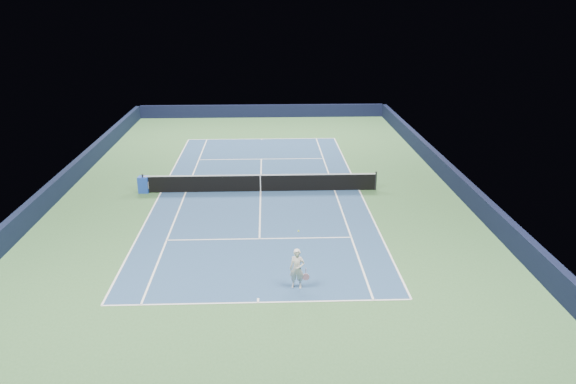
{
  "coord_description": "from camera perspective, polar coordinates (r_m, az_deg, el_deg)",
  "views": [
    {
      "loc": [
        0.39,
        -29.31,
        10.31
      ],
      "look_at": [
        1.41,
        -3.0,
        1.0
      ],
      "focal_mm": 35.0,
      "sensor_mm": 36.0,
      "label": 1
    }
  ],
  "objects": [
    {
      "name": "sideline_singles_right",
      "position": [
        31.29,
        4.75,
        0.18
      ],
      "size": [
        0.08,
        23.77,
        0.0
      ],
      "primitive_type": "cube",
      "color": "white",
      "rests_on": "ground"
    },
    {
      "name": "court_surface",
      "position": [
        31.07,
        -2.8,
        0.08
      ],
      "size": [
        10.97,
        23.77,
        0.01
      ],
      "primitive_type": "cube",
      "color": "navy",
      "rests_on": "ground"
    },
    {
      "name": "ground",
      "position": [
        31.07,
        -2.8,
        0.07
      ],
      "size": [
        40.0,
        40.0,
        0.0
      ],
      "primitive_type": "plane",
      "color": "#345D32",
      "rests_on": "ground"
    },
    {
      "name": "wall_right",
      "position": [
        32.61,
        16.57,
        1.22
      ],
      "size": [
        0.35,
        40.0,
        1.1
      ],
      "primitive_type": "cube",
      "color": "black",
      "rests_on": "ground"
    },
    {
      "name": "sideline_doubles_right",
      "position": [
        31.48,
        7.23,
        0.21
      ],
      "size": [
        0.08,
        23.77,
        0.0
      ],
      "primitive_type": "cube",
      "color": "white",
      "rests_on": "ground"
    },
    {
      "name": "wall_far",
      "position": [
        50.1,
        -2.64,
        8.22
      ],
      "size": [
        22.0,
        0.35,
        1.1
      ],
      "primitive_type": "cube",
      "color": "black",
      "rests_on": "ground"
    },
    {
      "name": "sponsor_cube",
      "position": [
        31.75,
        -14.43,
        0.75
      ],
      "size": [
        0.63,
        0.54,
        0.9
      ],
      "color": "#1D41B0",
      "rests_on": "ground"
    },
    {
      "name": "tennis_player",
      "position": [
        20.81,
        0.94,
        -7.8
      ],
      "size": [
        0.77,
        1.28,
        1.88
      ],
      "color": "silver",
      "rests_on": "ground"
    },
    {
      "name": "center_service_line",
      "position": [
        31.07,
        -2.8,
        0.09
      ],
      "size": [
        0.08,
        12.8,
        0.0
      ],
      "primitive_type": "cube",
      "color": "white",
      "rests_on": "ground"
    },
    {
      "name": "service_line_near",
      "position": [
        25.12,
        -2.91,
        -4.76
      ],
      "size": [
        8.23,
        0.08,
        0.0
      ],
      "primitive_type": "cube",
      "color": "white",
      "rests_on": "ground"
    },
    {
      "name": "sideline_doubles_left",
      "position": [
        31.62,
        -12.79,
        -0.04
      ],
      "size": [
        0.08,
        23.77,
        0.0
      ],
      "primitive_type": "cube",
      "color": "white",
      "rests_on": "ground"
    },
    {
      "name": "baseline_far",
      "position": [
        42.47,
        -2.68,
        5.42
      ],
      "size": [
        10.97,
        0.08,
        0.0
      ],
      "primitive_type": "cube",
      "color": "white",
      "rests_on": "ground"
    },
    {
      "name": "sideline_singles_left",
      "position": [
        31.39,
        -10.33,
        -0.01
      ],
      "size": [
        0.08,
        23.77,
        0.0
      ],
      "primitive_type": "cube",
      "color": "white",
      "rests_on": "ground"
    },
    {
      "name": "baseline_near",
      "position": [
        20.25,
        -3.06,
        -11.14
      ],
      "size": [
        10.97,
        0.08,
        0.0
      ],
      "primitive_type": "cube",
      "color": "white",
      "rests_on": "ground"
    },
    {
      "name": "tennis_net",
      "position": [
        30.91,
        -2.82,
        0.95
      ],
      "size": [
        12.9,
        0.1,
        1.07
      ],
      "color": "black",
      "rests_on": "ground"
    },
    {
      "name": "wall_left",
      "position": [
        32.87,
        -22.05,
        0.73
      ],
      "size": [
        0.35,
        40.0,
        1.1
      ],
      "primitive_type": "cube",
      "color": "black",
      "rests_on": "ground"
    },
    {
      "name": "service_line_far",
      "position": [
        37.17,
        -2.73,
        3.36
      ],
      "size": [
        8.23,
        0.08,
        0.0
      ],
      "primitive_type": "cube",
      "color": "white",
      "rests_on": "ground"
    },
    {
      "name": "center_mark_near",
      "position": [
        20.38,
        -3.06,
        -10.93
      ],
      "size": [
        0.08,
        0.3,
        0.0
      ],
      "primitive_type": "cube",
      "color": "white",
      "rests_on": "ground"
    },
    {
      "name": "center_mark_far",
      "position": [
        42.32,
        -2.68,
        5.37
      ],
      "size": [
        0.08,
        0.3,
        0.0
      ],
      "primitive_type": "cube",
      "color": "white",
      "rests_on": "ground"
    }
  ]
}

